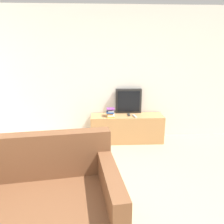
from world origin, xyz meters
TOP-DOWN VIEW (x-y plane):
  - wall_back at (0.00, 3.03)m, footprint 9.00×0.06m
  - tv_stand at (0.27, 2.76)m, footprint 1.42×0.45m
  - television at (0.32, 2.94)m, footprint 0.52×0.09m
  - couch at (-0.99, 0.34)m, footprint 1.92×1.24m
  - book_stack at (-0.06, 2.69)m, footprint 0.16×0.22m
  - remote_on_stand at (0.30, 2.75)m, footprint 0.05×0.15m
  - remote_secondary at (0.41, 2.64)m, footprint 0.07×0.19m

SIDE VIEW (x-z plane):
  - tv_stand at x=0.27m, z-range 0.00..0.54m
  - couch at x=-0.99m, z-range -0.16..0.79m
  - remote_on_stand at x=0.30m, z-range 0.54..0.56m
  - remote_secondary at x=0.41m, z-range 0.54..0.56m
  - book_stack at x=-0.06m, z-range 0.53..0.69m
  - television at x=0.32m, z-range 0.54..1.04m
  - wall_back at x=0.00m, z-range 0.00..2.60m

